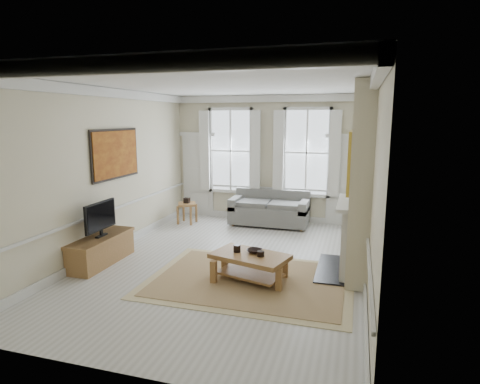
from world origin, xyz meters
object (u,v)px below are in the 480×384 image
(sofa, at_px, (270,211))
(tv_stand, at_px, (102,250))
(side_table, at_px, (187,207))
(coffee_table, at_px, (250,259))

(sofa, xyz_separation_m, tv_stand, (-2.52, -3.80, -0.10))
(side_table, xyz_separation_m, coffee_table, (2.64, -3.29, -0.04))
(coffee_table, height_order, tv_stand, tv_stand)
(sofa, distance_m, coffee_table, 3.83)
(coffee_table, bearing_deg, tv_stand, -164.46)
(coffee_table, xyz_separation_m, tv_stand, (-2.99, 0.00, -0.13))
(coffee_table, bearing_deg, side_table, 144.32)
(side_table, relative_size, coffee_table, 0.42)
(tv_stand, bearing_deg, side_table, 83.87)
(side_table, bearing_deg, tv_stand, -96.13)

